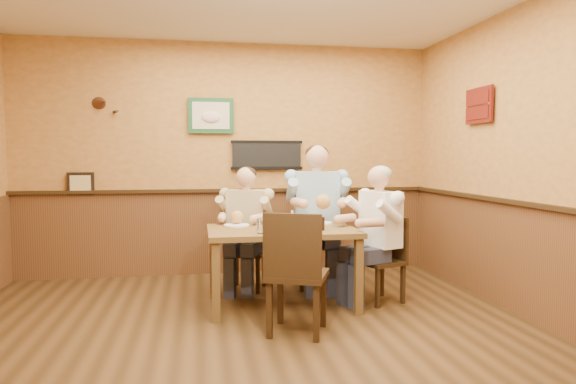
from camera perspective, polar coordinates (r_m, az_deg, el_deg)
name	(u,v)px	position (r m, az deg, el deg)	size (l,w,h in m)	color
room	(262,124)	(3.99, -2.94, 7.60)	(5.02, 5.03, 2.81)	#352310
dining_table	(282,238)	(4.91, -0.68, -5.12)	(1.40, 0.90, 0.75)	brown
chair_back_left	(247,251)	(5.57, -4.59, -6.57)	(0.38, 0.38, 0.83)	#322210
chair_back_right	(316,242)	(5.67, 3.18, -5.62)	(0.45, 0.45, 0.98)	#322210
chair_right_end	(380,260)	(5.16, 10.18, -7.40)	(0.39, 0.39, 0.84)	#322210
chair_near_side	(297,272)	(4.21, 1.05, -8.87)	(0.46, 0.46, 1.00)	#322210
diner_tan_shirt	(247,235)	(5.54, -4.60, -4.76)	(0.55, 0.55, 1.19)	beige
diner_blue_polo	(317,223)	(5.64, 3.19, -3.51)	(0.65, 0.65, 1.40)	#8FB7D7
diner_white_elder	(380,241)	(5.13, 10.21, -5.41)	(0.56, 0.56, 1.21)	white
water_glass_left	(262,226)	(4.57, -2.93, -3.80)	(0.09, 0.09, 0.13)	white
water_glass_mid	(301,225)	(4.61, 1.48, -3.74)	(0.09, 0.09, 0.13)	silver
cola_tumbler	(320,224)	(4.79, 3.55, -3.52)	(0.09, 0.09, 0.12)	black
hot_sauce_bottle	(292,221)	(4.78, 0.46, -3.25)	(0.04, 0.04, 0.16)	#BB3613
salt_shaker	(268,224)	(4.86, -2.21, -3.52)	(0.04, 0.04, 0.10)	white
pepper_shaker	(275,224)	(4.82, -1.40, -3.58)	(0.04, 0.04, 0.10)	black
plate_far_left	(237,225)	(5.07, -5.71, -3.69)	(0.25, 0.25, 0.02)	white
plate_far_right	(320,223)	(5.23, 3.62, -3.45)	(0.24, 0.24, 0.02)	white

